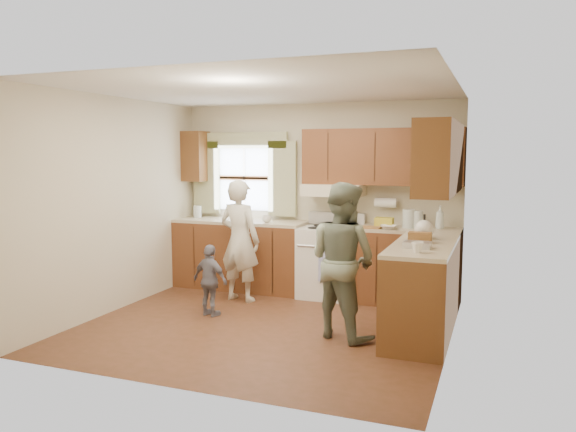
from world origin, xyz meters
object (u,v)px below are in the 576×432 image
at_px(woman_left, 240,240).
at_px(woman_right, 342,260).
at_px(stove, 331,261).
at_px(child, 210,280).

xyz_separation_m(woman_left, woman_right, (1.57, -0.90, 0.02)).
bearing_deg(stove, child, -128.10).
relative_size(stove, child, 1.30).
bearing_deg(woman_right, stove, -45.24).
height_order(stove, woman_left, woman_left).
xyz_separation_m(stove, woman_left, (-1.02, -0.59, 0.30)).
bearing_deg(stove, woman_right, -69.57).
bearing_deg(stove, woman_left, -150.09).
height_order(woman_left, child, woman_left).
distance_m(woman_right, child, 1.64).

